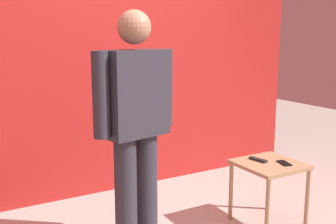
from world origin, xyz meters
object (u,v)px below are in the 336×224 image
at_px(tv_remote, 258,160).
at_px(cell_phone, 284,163).
at_px(standing_person, 135,119).
at_px(side_table, 269,172).

bearing_deg(tv_remote, cell_phone, -61.00).
xyz_separation_m(standing_person, side_table, (1.14, -0.23, -0.54)).
xyz_separation_m(standing_person, tv_remote, (1.09, -0.14, -0.44)).
bearing_deg(standing_person, tv_remote, -7.41).
bearing_deg(side_table, tv_remote, 117.25).
height_order(cell_phone, tv_remote, tv_remote).
distance_m(side_table, cell_phone, 0.15).
bearing_deg(tv_remote, side_table, -71.97).
distance_m(cell_phone, tv_remote, 0.22).
xyz_separation_m(side_table, tv_remote, (-0.05, 0.09, 0.10)).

